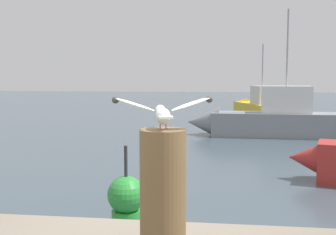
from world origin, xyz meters
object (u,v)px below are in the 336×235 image
object	(u,v)px
mooring_post	(163,192)
boat_grey	(264,120)
boat_yellow	(255,108)
channel_buoy	(126,202)
seagull	(163,111)

from	to	relation	value
mooring_post	boat_grey	bearing A→B (deg)	81.76
boat_yellow	boat_grey	size ratio (longest dim) A/B	0.84
channel_buoy	boat_yellow	bearing A→B (deg)	79.60
mooring_post	channel_buoy	bearing A→B (deg)	106.94
boat_yellow	channel_buoy	size ratio (longest dim) A/B	3.91
boat_grey	channel_buoy	distance (m)	11.08
boat_grey	seagull	bearing A→B (deg)	-98.25
seagull	boat_grey	xyz separation A→B (m)	(2.03, 14.03, -1.48)
boat_grey	channel_buoy	size ratio (longest dim) A/B	4.64
mooring_post	seagull	distance (m)	0.51
mooring_post	boat_yellow	distance (m)	20.92
boat_yellow	boat_grey	world-z (taller)	boat_grey
mooring_post	boat_grey	world-z (taller)	boat_grey
mooring_post	boat_grey	xyz separation A→B (m)	(2.03, 14.04, -0.96)
boat_yellow	seagull	bearing A→B (deg)	-95.95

